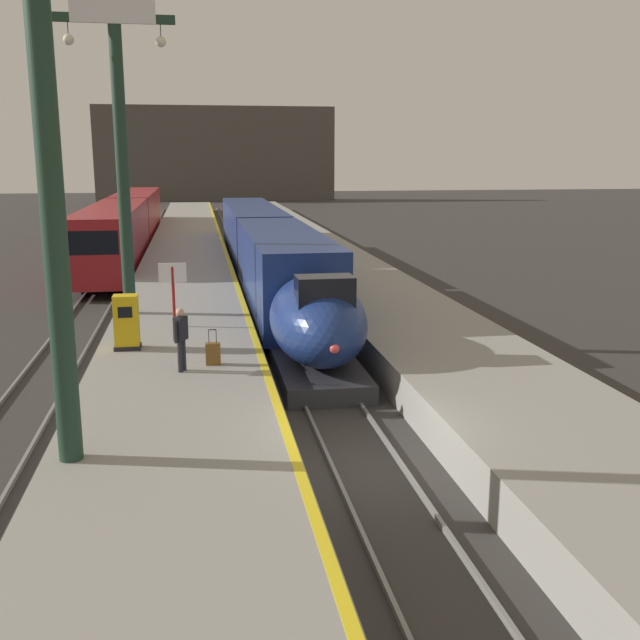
# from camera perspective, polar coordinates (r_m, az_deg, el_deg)

# --- Properties ---
(ground_plane) EXTENTS (260.00, 260.00, 0.00)m
(ground_plane) POSITION_cam_1_polar(r_m,az_deg,el_deg) (16.26, 3.72, -11.46)
(ground_plane) COLOR #33302D
(platform_left) EXTENTS (4.80, 110.00, 1.05)m
(platform_left) POSITION_cam_1_polar(r_m,az_deg,el_deg) (39.69, -10.20, 3.44)
(platform_left) COLOR gray
(platform_left) RESTS_ON ground
(platform_right) EXTENTS (4.80, 110.00, 1.05)m
(platform_right) POSITION_cam_1_polar(r_m,az_deg,el_deg) (40.38, 1.38, 3.79)
(platform_right) COLOR gray
(platform_right) RESTS_ON ground
(platform_left_safety_stripe) EXTENTS (0.20, 107.80, 0.01)m
(platform_left_safety_stripe) POSITION_cam_1_polar(r_m,az_deg,el_deg) (39.64, -6.93, 4.31)
(platform_left_safety_stripe) COLOR yellow
(platform_left_safety_stripe) RESTS_ON platform_left
(rail_main_left) EXTENTS (0.08, 110.00, 0.12)m
(rail_main_left) POSITION_cam_1_polar(r_m,az_deg,el_deg) (42.56, -5.69, 3.54)
(rail_main_left) COLOR slate
(rail_main_left) RESTS_ON ground
(rail_main_right) EXTENTS (0.08, 110.00, 0.12)m
(rail_main_right) POSITION_cam_1_polar(r_m,az_deg,el_deg) (42.68, -3.68, 3.60)
(rail_main_right) COLOR slate
(rail_main_right) RESTS_ON ground
(rail_secondary_left) EXTENTS (0.08, 110.00, 0.12)m
(rail_secondary_left) POSITION_cam_1_polar(r_m,az_deg,el_deg) (42.81, -16.59, 3.14)
(rail_secondary_left) COLOR slate
(rail_secondary_left) RESTS_ON ground
(rail_secondary_right) EXTENTS (0.08, 110.00, 0.12)m
(rail_secondary_right) POSITION_cam_1_polar(r_m,az_deg,el_deg) (42.65, -14.59, 3.22)
(rail_secondary_right) COLOR slate
(rail_secondary_right) RESTS_ON ground
(highspeed_train_main) EXTENTS (2.92, 37.29, 3.60)m
(highspeed_train_main) POSITION_cam_1_polar(r_m,az_deg,el_deg) (37.01, -4.02, 5.18)
(highspeed_train_main) COLOR navy
(highspeed_train_main) RESTS_ON ground
(regional_train_adjacent) EXTENTS (2.85, 36.60, 3.80)m
(regional_train_adjacent) POSITION_cam_1_polar(r_m,az_deg,el_deg) (53.37, -14.51, 7.24)
(regional_train_adjacent) COLOR maroon
(regional_train_adjacent) RESTS_ON ground
(station_column_near) EXTENTS (4.00, 0.68, 9.75)m
(station_column_near) POSITION_cam_1_polar(r_m,az_deg,el_deg) (13.83, -19.97, 13.39)
(station_column_near) COLOR #1E3828
(station_column_near) RESTS_ON platform_left
(station_column_mid) EXTENTS (4.00, 0.68, 10.26)m
(station_column_mid) POSITION_cam_1_polar(r_m,az_deg,el_deg) (27.17, -15.01, 13.20)
(station_column_mid) COLOR #1E3828
(station_column_mid) RESTS_ON platform_left
(passenger_near_edge) EXTENTS (0.39, 0.50, 1.69)m
(passenger_near_edge) POSITION_cam_1_polar(r_m,az_deg,el_deg) (19.70, -10.60, -1.11)
(passenger_near_edge) COLOR #23232D
(passenger_near_edge) RESTS_ON platform_left
(rolling_suitcase) EXTENTS (0.40, 0.22, 0.98)m
(rolling_suitcase) POSITION_cam_1_polar(r_m,az_deg,el_deg) (20.38, -8.19, -2.56)
(rolling_suitcase) COLOR brown
(rolling_suitcase) RESTS_ON platform_left
(ticket_machine_yellow) EXTENTS (0.76, 0.62, 1.60)m
(ticket_machine_yellow) POSITION_cam_1_polar(r_m,az_deg,el_deg) (22.43, -14.58, -0.31)
(ticket_machine_yellow) COLOR yellow
(ticket_machine_yellow) RESTS_ON platform_left
(departure_info_board) EXTENTS (0.90, 0.10, 2.12)m
(departure_info_board) POSITION_cam_1_polar(r_m,az_deg,el_deg) (24.93, -11.20, 2.90)
(departure_info_board) COLOR maroon
(departure_info_board) RESTS_ON platform_left
(terminus_back_wall) EXTENTS (36.00, 2.00, 14.00)m
(terminus_back_wall) POSITION_cam_1_polar(r_m,az_deg,el_deg) (116.52, -7.92, 12.50)
(terminus_back_wall) COLOR #4C4742
(terminus_back_wall) RESTS_ON ground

